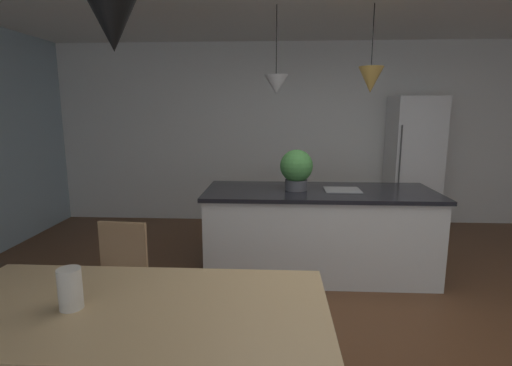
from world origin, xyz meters
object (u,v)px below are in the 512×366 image
chair_far_left (117,278)px  vase_on_dining_table (70,289)px  dining_table (132,316)px  refrigerator (413,164)px  kitchen_island (318,231)px  potted_plant_on_island (296,168)px

chair_far_left → vase_on_dining_table: 0.99m
dining_table → refrigerator: refrigerator is taller
kitchen_island → refrigerator: 2.29m
dining_table → potted_plant_on_island: potted_plant_on_island is taller
vase_on_dining_table → dining_table: bearing=8.7°
chair_far_left → kitchen_island: kitchen_island is taller
dining_table → kitchen_island: 2.46m
dining_table → potted_plant_on_island: 2.38m
dining_table → refrigerator: bearing=54.9°
vase_on_dining_table → kitchen_island: bearing=56.0°
chair_far_left → kitchen_island: (1.64, 1.28, -0.01)m
refrigerator → vase_on_dining_table: bearing=-127.6°
dining_table → vase_on_dining_table: bearing=-171.3°
dining_table → chair_far_left: size_ratio=2.33×
refrigerator → vase_on_dining_table: 4.86m
chair_far_left → kitchen_island: 2.08m
kitchen_island → refrigerator: refrigerator is taller
kitchen_island → potted_plant_on_island: size_ratio=5.64×
chair_far_left → vase_on_dining_table: vase_on_dining_table is taller
kitchen_island → chair_far_left: bearing=-141.9°
refrigerator → potted_plant_on_island: bearing=-136.2°
dining_table → kitchen_island: (1.18, 2.14, -0.20)m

